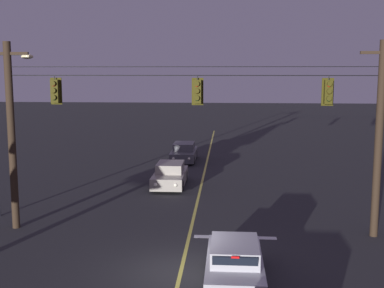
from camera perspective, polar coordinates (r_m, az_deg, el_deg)
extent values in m
plane|color=#28282B|center=(17.44, -1.33, -14.57)|extent=(180.00, 180.00, 0.00)
cube|color=#D1C64C|center=(27.28, 0.76, -6.03)|extent=(0.14, 60.00, 0.01)
cube|color=silver|center=(20.91, 4.97, -10.61)|extent=(3.40, 0.36, 0.01)
cylinder|color=#2D2116|center=(22.52, -19.99, 0.76)|extent=(0.32, 0.32, 8.02)
cube|color=#2D2116|center=(22.36, -20.44, 9.71)|extent=(1.80, 0.12, 0.12)
cylinder|color=slate|center=(22.35, -20.40, 8.81)|extent=(0.12, 0.12, 0.18)
cylinder|color=#2D2116|center=(21.45, 20.62, 0.37)|extent=(0.32, 0.32, 8.02)
cube|color=#2D2116|center=(21.27, 21.12, 9.76)|extent=(1.80, 0.12, 0.12)
cylinder|color=slate|center=(21.26, 21.07, 8.82)|extent=(0.12, 0.12, 0.18)
cylinder|color=black|center=(20.43, -0.21, 7.87)|extent=(15.29, 0.03, 0.03)
cylinder|color=black|center=(20.43, -0.21, 8.86)|extent=(15.29, 0.02, 0.02)
cylinder|color=black|center=(21.61, -15.49, 7.36)|extent=(0.04, 0.04, 0.18)
cube|color=#332D0A|center=(21.63, -15.43, 5.85)|extent=(0.32, 0.26, 0.96)
cube|color=#332D0A|center=(21.76, -15.30, 5.87)|extent=(0.48, 0.03, 1.12)
sphere|color=red|center=(21.47, -15.60, 6.60)|extent=(0.17, 0.17, 0.17)
cylinder|color=#332D0A|center=(21.43, -15.64, 6.71)|extent=(0.20, 0.10, 0.20)
sphere|color=#3D280A|center=(21.48, -15.57, 5.83)|extent=(0.17, 0.17, 0.17)
cylinder|color=#332D0A|center=(21.44, -15.61, 5.94)|extent=(0.20, 0.10, 0.20)
sphere|color=black|center=(21.49, -15.54, 5.07)|extent=(0.17, 0.17, 0.17)
cylinder|color=#332D0A|center=(21.45, -15.58, 5.17)|extent=(0.20, 0.10, 0.20)
cylinder|color=black|center=(20.41, 0.62, 7.62)|extent=(0.04, 0.04, 0.18)
cube|color=#332D0A|center=(20.43, 0.62, 6.02)|extent=(0.32, 0.26, 0.96)
cube|color=#332D0A|center=(20.57, 0.64, 6.04)|extent=(0.48, 0.03, 1.12)
sphere|color=red|center=(20.26, 0.59, 6.82)|extent=(0.17, 0.17, 0.17)
cylinder|color=#332D0A|center=(20.21, 0.58, 6.93)|extent=(0.20, 0.10, 0.20)
sphere|color=#3D280A|center=(20.27, 0.59, 6.00)|extent=(0.17, 0.17, 0.17)
cylinder|color=#332D0A|center=(20.22, 0.58, 6.12)|extent=(0.20, 0.10, 0.20)
sphere|color=black|center=(20.28, 0.59, 5.19)|extent=(0.17, 0.17, 0.17)
cylinder|color=#332D0A|center=(20.24, 0.58, 5.30)|extent=(0.20, 0.10, 0.20)
cylinder|color=black|center=(20.76, 15.42, 7.33)|extent=(0.04, 0.04, 0.18)
cube|color=#332D0A|center=(20.78, 15.36, 5.76)|extent=(0.32, 0.26, 0.96)
cube|color=#332D0A|center=(20.92, 15.29, 5.78)|extent=(0.48, 0.03, 1.12)
sphere|color=red|center=(20.61, 15.48, 6.54)|extent=(0.17, 0.17, 0.17)
cylinder|color=#332D0A|center=(20.57, 15.51, 6.66)|extent=(0.20, 0.10, 0.20)
sphere|color=#3D280A|center=(20.62, 15.45, 5.74)|extent=(0.17, 0.17, 0.17)
cylinder|color=#332D0A|center=(20.58, 15.47, 5.86)|extent=(0.20, 0.10, 0.20)
sphere|color=black|center=(20.64, 15.42, 4.94)|extent=(0.17, 0.17, 0.17)
cylinder|color=#332D0A|center=(20.59, 15.44, 5.06)|extent=(0.20, 0.10, 0.20)
cube|color=#A5A5AD|center=(16.61, 4.88, -13.91)|extent=(1.80, 4.30, 0.68)
cube|color=#A5A5AD|center=(16.28, 4.91, -12.09)|extent=(1.51, 2.15, 0.54)
cube|color=black|center=(17.16, 4.87, -10.99)|extent=(1.40, 0.21, 0.48)
cube|color=black|center=(15.29, 4.96, -13.48)|extent=(1.37, 0.18, 0.46)
cylinder|color=black|center=(17.92, 2.23, -12.82)|extent=(0.22, 0.64, 0.64)
cylinder|color=black|center=(17.95, 7.42, -12.85)|extent=(0.22, 0.64, 0.64)
cube|color=red|center=(15.10, 4.98, -12.82)|extent=(0.24, 0.04, 0.06)
cube|color=gray|center=(29.62, -2.53, -3.87)|extent=(1.80, 4.30, 0.68)
cube|color=gray|center=(29.62, -2.51, -2.67)|extent=(1.51, 2.15, 0.54)
cube|color=black|center=(28.71, -2.73, -3.03)|extent=(1.40, 0.21, 0.48)
cube|color=black|center=(30.65, -2.28, -2.29)|extent=(1.37, 0.18, 0.46)
cylinder|color=black|center=(28.29, -1.24, -4.84)|extent=(0.22, 0.64, 0.64)
cylinder|color=black|center=(28.48, -4.43, -4.78)|extent=(0.22, 0.64, 0.64)
cylinder|color=black|center=(30.88, -0.78, -3.71)|extent=(0.22, 0.64, 0.64)
cylinder|color=black|center=(31.06, -3.70, -3.66)|extent=(0.22, 0.64, 0.64)
sphere|color=white|center=(27.45, -1.90, -4.73)|extent=(0.20, 0.20, 0.20)
sphere|color=white|center=(27.58, -4.21, -4.68)|extent=(0.20, 0.20, 0.20)
cube|color=#4C4C51|center=(37.67, -0.94, -1.21)|extent=(1.80, 4.30, 0.68)
cube|color=#4C4C51|center=(37.69, -0.92, -0.27)|extent=(1.51, 2.15, 0.54)
cube|color=black|center=(36.77, -1.05, -0.49)|extent=(1.40, 0.21, 0.48)
cube|color=black|center=(38.74, -0.78, -0.03)|extent=(1.37, 0.18, 0.46)
cylinder|color=black|center=(36.33, 0.12, -1.87)|extent=(0.22, 0.64, 0.64)
cylinder|color=black|center=(36.48, -2.36, -1.83)|extent=(0.22, 0.64, 0.64)
cylinder|color=black|center=(38.95, 0.40, -1.17)|extent=(0.22, 0.64, 0.64)
cylinder|color=black|center=(39.09, -1.92, -1.14)|extent=(0.22, 0.64, 0.64)
sphere|color=white|center=(35.48, -0.35, -1.71)|extent=(0.20, 0.20, 0.20)
sphere|color=white|center=(35.59, -2.14, -1.69)|extent=(0.20, 0.20, 0.20)
cylinder|color=#4C4F54|center=(24.10, -20.29, 9.62)|extent=(1.80, 0.10, 0.10)
ellipsoid|color=beige|center=(23.76, -18.38, 9.50)|extent=(0.56, 0.30, 0.22)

